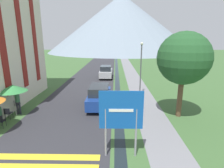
{
  "coord_description": "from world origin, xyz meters",
  "views": [
    {
      "loc": [
        0.93,
        -2.85,
        5.44
      ],
      "look_at": [
        0.68,
        10.0,
        2.2
      ],
      "focal_mm": 28.0,
      "sensor_mm": 36.0,
      "label": 1
    }
  ],
  "objects_px": {
    "cafe_umbrella_middle_green": "(13,88)",
    "streetlamp": "(141,65)",
    "parked_car_near": "(99,96)",
    "cafe_chair_middle": "(8,113)",
    "road_sign": "(121,115)",
    "parked_car_far": "(106,72)",
    "cafe_chair_far_right": "(16,104)",
    "cafe_chair_far_left": "(15,104)",
    "person_standing_terrace": "(18,101)",
    "cafe_chair_near_left": "(0,121)",
    "tree_by_path": "(184,59)"
  },
  "relations": [
    {
      "from": "parked_car_near",
      "to": "cafe_chair_middle",
      "type": "distance_m",
      "value": 6.75
    },
    {
      "from": "cafe_umbrella_middle_green",
      "to": "road_sign",
      "type": "bearing_deg",
      "value": -31.16
    },
    {
      "from": "parked_car_near",
      "to": "tree_by_path",
      "type": "bearing_deg",
      "value": -17.24
    },
    {
      "from": "cafe_umbrella_middle_green",
      "to": "cafe_chair_far_right",
      "type": "bearing_deg",
      "value": 117.13
    },
    {
      "from": "cafe_chair_far_right",
      "to": "cafe_chair_middle",
      "type": "bearing_deg",
      "value": -69.84
    },
    {
      "from": "parked_car_far",
      "to": "cafe_chair_middle",
      "type": "bearing_deg",
      "value": -113.69
    },
    {
      "from": "cafe_chair_far_left",
      "to": "person_standing_terrace",
      "type": "bearing_deg",
      "value": -67.49
    },
    {
      "from": "parked_car_far",
      "to": "cafe_chair_far_right",
      "type": "xyz_separation_m",
      "value": [
        -6.5,
        -12.3,
        -0.4
      ]
    },
    {
      "from": "road_sign",
      "to": "cafe_chair_middle",
      "type": "distance_m",
      "value": 8.85
    },
    {
      "from": "road_sign",
      "to": "parked_car_near",
      "type": "xyz_separation_m",
      "value": [
        -1.6,
        6.54,
        -1.22
      ]
    },
    {
      "from": "parked_car_far",
      "to": "cafe_chair_near_left",
      "type": "bearing_deg",
      "value": -111.05
    },
    {
      "from": "road_sign",
      "to": "parked_car_far",
      "type": "xyz_separation_m",
      "value": [
        -1.65,
        17.87,
        -1.22
      ]
    },
    {
      "from": "cafe_chair_far_right",
      "to": "cafe_umbrella_middle_green",
      "type": "bearing_deg",
      "value": -54.63
    },
    {
      "from": "parked_car_near",
      "to": "person_standing_terrace",
      "type": "distance_m",
      "value": 6.17
    },
    {
      "from": "cafe_chair_middle",
      "to": "cafe_umbrella_middle_green",
      "type": "xyz_separation_m",
      "value": [
        0.12,
        0.77,
        1.56
      ]
    },
    {
      "from": "cafe_chair_far_left",
      "to": "road_sign",
      "type": "bearing_deg",
      "value": -54.53
    },
    {
      "from": "cafe_chair_far_left",
      "to": "tree_by_path",
      "type": "height_order",
      "value": "tree_by_path"
    },
    {
      "from": "cafe_umbrella_middle_green",
      "to": "streetlamp",
      "type": "height_order",
      "value": "streetlamp"
    },
    {
      "from": "parked_car_near",
      "to": "cafe_chair_far_left",
      "type": "xyz_separation_m",
      "value": [
        -6.56,
        -1.09,
        -0.4
      ]
    },
    {
      "from": "road_sign",
      "to": "cafe_chair_far_right",
      "type": "bearing_deg",
      "value": 145.65
    },
    {
      "from": "parked_car_near",
      "to": "parked_car_far",
      "type": "relative_size",
      "value": 1.09
    },
    {
      "from": "road_sign",
      "to": "cafe_umbrella_middle_green",
      "type": "xyz_separation_m",
      "value": [
        -7.67,
        4.64,
        -0.06
      ]
    },
    {
      "from": "road_sign",
      "to": "cafe_chair_far_left",
      "type": "height_order",
      "value": "road_sign"
    },
    {
      "from": "cafe_umbrella_middle_green",
      "to": "person_standing_terrace",
      "type": "xyz_separation_m",
      "value": [
        0.17,
        0.11,
        -1.0
      ]
    },
    {
      "from": "tree_by_path",
      "to": "person_standing_terrace",
      "type": "bearing_deg",
      "value": 179.66
    },
    {
      "from": "cafe_umbrella_middle_green",
      "to": "cafe_chair_near_left",
      "type": "bearing_deg",
      "value": -85.57
    },
    {
      "from": "road_sign",
      "to": "tree_by_path",
      "type": "xyz_separation_m",
      "value": [
        4.39,
        4.68,
        2.09
      ]
    },
    {
      "from": "parked_car_near",
      "to": "cafe_umbrella_middle_green",
      "type": "bearing_deg",
      "value": -162.61
    },
    {
      "from": "road_sign",
      "to": "streetlamp",
      "type": "bearing_deg",
      "value": 76.91
    },
    {
      "from": "road_sign",
      "to": "parked_car_far",
      "type": "bearing_deg",
      "value": 95.26
    },
    {
      "from": "cafe_chair_far_right",
      "to": "cafe_chair_middle",
      "type": "distance_m",
      "value": 1.74
    },
    {
      "from": "parked_car_far",
      "to": "cafe_chair_near_left",
      "type": "height_order",
      "value": "parked_car_far"
    },
    {
      "from": "cafe_umbrella_middle_green",
      "to": "streetlamp",
      "type": "relative_size",
      "value": 0.44
    },
    {
      "from": "person_standing_terrace",
      "to": "streetlamp",
      "type": "bearing_deg",
      "value": 26.1
    },
    {
      "from": "cafe_chair_far_left",
      "to": "cafe_chair_middle",
      "type": "relative_size",
      "value": 1.0
    },
    {
      "from": "cafe_chair_far_right",
      "to": "cafe_chair_far_left",
      "type": "relative_size",
      "value": 1.0
    },
    {
      "from": "cafe_umbrella_middle_green",
      "to": "person_standing_terrace",
      "type": "bearing_deg",
      "value": 33.76
    },
    {
      "from": "cafe_chair_middle",
      "to": "tree_by_path",
      "type": "relative_size",
      "value": 0.14
    },
    {
      "from": "road_sign",
      "to": "cafe_chair_near_left",
      "type": "relative_size",
      "value": 3.85
    },
    {
      "from": "tree_by_path",
      "to": "cafe_chair_far_right",
      "type": "bearing_deg",
      "value": 175.95
    },
    {
      "from": "parked_car_near",
      "to": "tree_by_path",
      "type": "xyz_separation_m",
      "value": [
        5.99,
        -1.86,
        3.31
      ]
    },
    {
      "from": "cafe_chair_far_left",
      "to": "tree_by_path",
      "type": "relative_size",
      "value": 0.14
    },
    {
      "from": "parked_car_near",
      "to": "person_standing_terrace",
      "type": "height_order",
      "value": "person_standing_terrace"
    },
    {
      "from": "cafe_chair_far_right",
      "to": "tree_by_path",
      "type": "xyz_separation_m",
      "value": [
        12.54,
        -0.89,
        3.7
      ]
    },
    {
      "from": "parked_car_far",
      "to": "cafe_chair_far_left",
      "type": "distance_m",
      "value": 14.03
    },
    {
      "from": "cafe_chair_far_right",
      "to": "cafe_chair_middle",
      "type": "relative_size",
      "value": 1.0
    },
    {
      "from": "cafe_chair_middle",
      "to": "streetlamp",
      "type": "xyz_separation_m",
      "value": [
        10.0,
        5.64,
        2.6
      ]
    },
    {
      "from": "streetlamp",
      "to": "cafe_chair_far_right",
      "type": "bearing_deg",
      "value": -159.18
    },
    {
      "from": "parked_car_far",
      "to": "person_standing_terrace",
      "type": "distance_m",
      "value": 14.37
    },
    {
      "from": "cafe_chair_near_left",
      "to": "streetlamp",
      "type": "distance_m",
      "value": 12.2
    }
  ]
}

